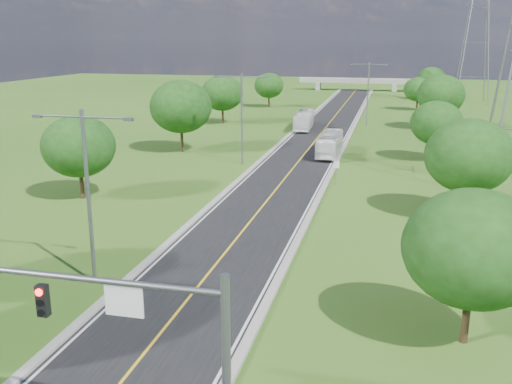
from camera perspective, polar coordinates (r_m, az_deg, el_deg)
ground at (r=77.28m, az=5.80°, el=4.92°), size 260.00×260.00×0.00m
road at (r=83.13m, az=6.38°, el=5.66°), size 8.00×150.00×0.06m
curb_left at (r=83.75m, az=3.48°, el=5.85°), size 0.50×150.00×0.22m
curb_right at (r=82.71m, az=9.32°, el=5.56°), size 0.50×150.00×0.22m
signal_mast at (r=18.05m, az=-9.67°, el=-14.19°), size 8.54×0.33×7.20m
speed_limit_sign at (r=54.93m, az=8.04°, el=2.34°), size 0.55×0.09×2.40m
overpass at (r=156.11m, az=9.97°, el=10.85°), size 30.00×3.00×3.20m
streetlight_near_left at (r=32.72m, az=-16.52°, el=0.86°), size 5.90×0.25×10.00m
streetlight_mid_left at (r=62.98m, az=-1.44°, el=8.13°), size 5.90×0.25×10.00m
streetlight_far_right at (r=93.78m, az=11.14°, el=10.19°), size 5.90×0.25×10.00m
power_tower_far at (r=131.32m, az=21.18°, el=14.37°), size 9.00×6.40×28.00m
tree_lb at (r=51.46m, az=-17.32°, el=4.39°), size 6.30×6.30×7.33m
tree_lc at (r=70.52m, az=-7.53°, el=8.47°), size 7.56×7.56×8.79m
tree_ld at (r=93.82m, az=-3.38°, el=9.84°), size 6.72×6.72×7.82m
tree_le at (r=116.40m, az=1.30°, el=10.60°), size 5.88×5.88×6.84m
tree_ra at (r=27.21m, az=20.91°, el=-5.28°), size 6.30×6.30×7.33m
tree_rb at (r=46.57m, az=20.53°, el=3.42°), size 6.72×6.72×7.82m
tree_rc at (r=68.19m, az=17.61°, el=6.61°), size 5.88×5.88×6.84m
tree_rd at (r=92.01m, az=18.00°, el=9.23°), size 7.14×7.14×8.30m
tree_re at (r=115.85m, az=15.90°, el=9.86°), size 5.46×5.46×6.35m
tree_rf at (r=135.90m, az=17.14°, el=10.74°), size 6.30×6.30×7.33m
bus_outbound at (r=68.80m, az=7.40°, el=4.80°), size 2.27×9.68×2.70m
bus_inbound at (r=88.27m, az=4.81°, el=7.17°), size 2.89×9.98×2.75m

